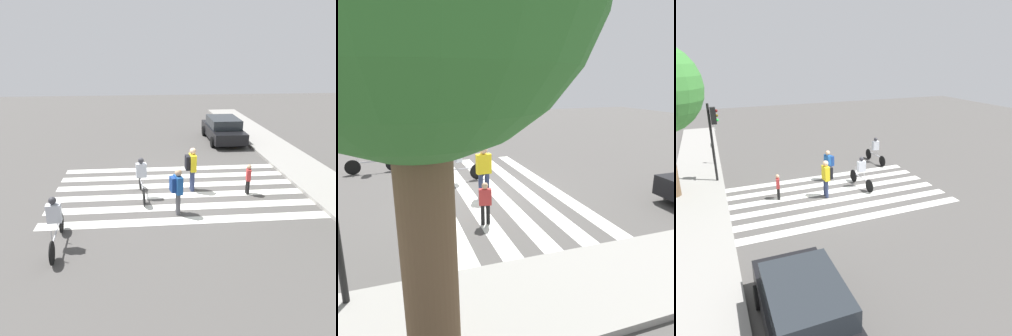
{
  "view_description": "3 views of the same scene",
  "coord_description": "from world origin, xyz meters",
  "views": [
    {
      "loc": [
        12.32,
        -1.51,
        5.48
      ],
      "look_at": [
        0.04,
        -0.41,
        1.0
      ],
      "focal_mm": 35.0,
      "sensor_mm": 36.0,
      "label": 1
    },
    {
      "loc": [
        2.9,
        10.98,
        3.98
      ],
      "look_at": [
        -0.72,
        0.75,
        1.03
      ],
      "focal_mm": 35.0,
      "sensor_mm": 36.0,
      "label": 2
    },
    {
      "loc": [
        -13.55,
        5.29,
        6.49
      ],
      "look_at": [
        0.59,
        -0.58,
        1.11
      ],
      "focal_mm": 35.0,
      "sensor_mm": 36.0,
      "label": 3
    }
  ],
  "objects": [
    {
      "name": "crosswalk_stripes",
      "position": [
        0.0,
        0.0,
        0.0
      ],
      "size": [
        5.65,
        10.0,
        0.01
      ],
      "color": "silver",
      "rests_on": "ground_plane"
    },
    {
      "name": "sidewalk_curb",
      "position": [
        0.0,
        6.25,
        0.07
      ],
      "size": [
        36.0,
        2.5,
        0.14
      ],
      "color": "gray",
      "rests_on": "ground_plane"
    },
    {
      "name": "pedestrian_adult_yellow_jacket",
      "position": [
        2.01,
        -0.27,
        0.98
      ],
      "size": [
        0.5,
        0.45,
        1.67
      ],
      "rotation": [
        0.0,
        0.0,
        0.22
      ],
      "color": "#4C4C51",
      "rests_on": "ground_plane"
    },
    {
      "name": "pedestrian_adult_tall_backpack",
      "position": [
        0.6,
        2.74,
        0.7
      ],
      "size": [
        0.37,
        0.22,
        1.24
      ],
      "rotation": [
        0.0,
        0.0,
        2.96
      ],
      "color": "black",
      "rests_on": "ground_plane"
    },
    {
      "name": "cyclist_near_curb",
      "position": [
        3.76,
        -4.01,
        0.86
      ],
      "size": [
        2.3,
        0.41,
        1.6
      ],
      "rotation": [
        0.0,
        0.0,
        0.06
      ],
      "color": "black",
      "rests_on": "ground_plane"
    },
    {
      "name": "ground_plane",
      "position": [
        0.0,
        0.0,
        0.0
      ],
      "size": [
        60.0,
        60.0,
        0.0
      ],
      "primitive_type": "plane",
      "color": "#4C4947"
    },
    {
      "name": "pedestrian_adult_blue_shirt",
      "position": [
        0.03,
        0.54,
        1.06
      ],
      "size": [
        0.51,
        0.43,
        1.81
      ],
      "rotation": [
        0.0,
        0.0,
        0.05
      ],
      "color": "navy",
      "rests_on": "ground_plane"
    },
    {
      "name": "cyclist_far_lane",
      "position": [
        0.49,
        -1.49,
        0.87
      ],
      "size": [
        2.27,
        0.42,
        1.61
      ],
      "rotation": [
        0.0,
        0.0,
        0.09
      ],
      "color": "black",
      "rests_on": "ground_plane"
    }
  ]
}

